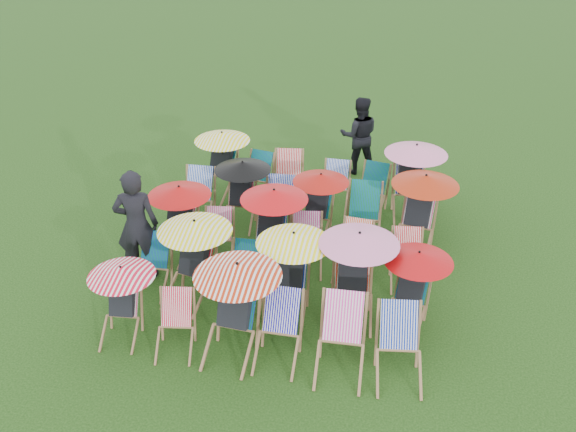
% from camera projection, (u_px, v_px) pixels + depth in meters
% --- Properties ---
extents(ground, '(100.00, 100.00, 0.00)m').
position_uv_depth(ground, '(286.00, 268.00, 11.07)').
color(ground, black).
rests_on(ground, ground).
extents(deckchair_0, '(0.98, 1.04, 1.16)m').
position_uv_depth(deckchair_0, '(121.00, 301.00, 9.28)').
color(deckchair_0, olive).
rests_on(deckchair_0, ground).
extents(deckchair_1, '(0.67, 0.84, 0.83)m').
position_uv_depth(deckchair_1, '(175.00, 326.00, 9.12)').
color(deckchair_1, olive).
rests_on(deckchair_1, ground).
extents(deckchair_2, '(1.23, 1.28, 1.46)m').
position_uv_depth(deckchair_2, '(233.00, 308.00, 8.89)').
color(deckchair_2, olive).
rests_on(deckchair_2, ground).
extents(deckchair_3, '(0.64, 0.88, 0.95)m').
position_uv_depth(deckchair_3, '(278.00, 332.00, 8.91)').
color(deckchair_3, olive).
rests_on(deckchair_3, ground).
extents(deckchair_4, '(0.73, 0.98, 1.03)m').
position_uv_depth(deckchair_4, '(341.00, 341.00, 8.69)').
color(deckchair_4, olive).
rests_on(deckchair_4, ground).
extents(deckchair_5, '(0.78, 0.98, 0.98)m').
position_uv_depth(deckchair_5, '(400.00, 349.00, 8.60)').
color(deckchair_5, olive).
rests_on(deckchair_5, ground).
extents(deckchair_6, '(0.61, 0.83, 0.87)m').
position_uv_depth(deckchair_6, '(151.00, 266.00, 10.35)').
color(deckchair_6, olive).
rests_on(deckchair_6, ground).
extents(deckchair_7, '(1.16, 1.24, 1.38)m').
position_uv_depth(deckchair_7, '(191.00, 259.00, 10.01)').
color(deckchair_7, olive).
rests_on(deckchair_7, ground).
extents(deckchair_8, '(0.67, 0.90, 0.94)m').
position_uv_depth(deckchair_8, '(246.00, 279.00, 10.00)').
color(deckchair_8, olive).
rests_on(deckchair_8, ground).
extents(deckchair_9, '(1.14, 1.20, 1.36)m').
position_uv_depth(deckchair_9, '(290.00, 272.00, 9.73)').
color(deckchair_9, olive).
rests_on(deckchair_9, ground).
extents(deckchair_10, '(1.20, 1.29, 1.43)m').
position_uv_depth(deckchair_10, '(354.00, 275.00, 9.60)').
color(deckchair_10, olive).
rests_on(deckchair_10, ground).
extents(deckchair_11, '(1.03, 1.10, 1.22)m').
position_uv_depth(deckchair_11, '(411.00, 287.00, 9.53)').
color(deckchair_11, olive).
rests_on(deckchair_11, ground).
extents(deckchair_12, '(1.09, 1.16, 1.29)m').
position_uv_depth(deckchair_12, '(177.00, 220.00, 11.14)').
color(deckchair_12, olive).
rests_on(deckchair_12, ground).
extents(deckchair_13, '(0.68, 0.86, 0.85)m').
position_uv_depth(deckchair_13, '(218.00, 238.00, 11.10)').
color(deckchair_13, olive).
rests_on(deckchair_13, ground).
extents(deckchair_14, '(1.15, 1.20, 1.36)m').
position_uv_depth(deckchair_14, '(271.00, 226.00, 10.89)').
color(deckchair_14, olive).
rests_on(deckchair_14, ground).
extents(deckchair_15, '(0.72, 0.90, 0.89)m').
position_uv_depth(deckchair_15, '(306.00, 245.00, 10.87)').
color(deckchair_15, olive).
rests_on(deckchair_15, ground).
extents(deckchair_16, '(0.65, 0.85, 0.87)m').
position_uv_depth(deckchair_16, '(353.00, 252.00, 10.72)').
color(deckchair_16, olive).
rests_on(deckchair_16, ground).
extents(deckchair_17, '(0.66, 0.85, 0.85)m').
position_uv_depth(deckchair_17, '(407.00, 260.00, 10.51)').
color(deckchair_17, olive).
rests_on(deckchair_17, ground).
extents(deckchair_18, '(0.67, 0.91, 0.96)m').
position_uv_depth(deckchair_18, '(196.00, 197.00, 12.25)').
color(deckchair_18, olive).
rests_on(deckchair_18, ground).
extents(deckchair_19, '(1.06, 1.11, 1.25)m').
position_uv_depth(deckchair_19, '(240.00, 192.00, 12.04)').
color(deckchair_19, olive).
rests_on(deckchair_19, ground).
extents(deckchair_20, '(0.70, 0.93, 0.95)m').
position_uv_depth(deckchair_20, '(279.00, 207.00, 11.93)').
color(deckchair_20, olive).
rests_on(deckchair_20, ground).
extents(deckchair_21, '(1.02, 1.08, 1.21)m').
position_uv_depth(deckchair_21, '(317.00, 204.00, 11.70)').
color(deckchair_21, olive).
rests_on(deckchair_21, ground).
extents(deckchair_22, '(0.72, 0.98, 1.02)m').
position_uv_depth(deckchair_22, '(363.00, 217.00, 11.56)').
color(deckchair_22, olive).
rests_on(deckchair_22, ground).
extents(deckchair_23, '(1.17, 1.24, 1.39)m').
position_uv_depth(deckchair_23, '(419.00, 211.00, 11.30)').
color(deckchair_23, olive).
rests_on(deckchair_23, ground).
extents(deckchair_24, '(1.12, 1.20, 1.33)m').
position_uv_depth(deckchair_24, '(219.00, 162.00, 13.06)').
color(deckchair_24, olive).
rests_on(deckchair_24, ground).
extents(deckchair_25, '(0.73, 0.91, 0.89)m').
position_uv_depth(deckchair_25, '(255.00, 178.00, 13.03)').
color(deckchair_25, olive).
rests_on(deckchair_25, ground).
extents(deckchair_26, '(0.76, 0.97, 0.96)m').
position_uv_depth(deckchair_26, '(288.00, 179.00, 12.92)').
color(deckchair_26, olive).
rests_on(deckchair_26, ground).
extents(deckchair_27, '(0.59, 0.81, 0.86)m').
position_uv_depth(deckchair_27, '(335.00, 187.00, 12.72)').
color(deckchair_27, olive).
rests_on(deckchair_27, ground).
extents(deckchair_28, '(0.73, 0.92, 0.90)m').
position_uv_depth(deckchair_28, '(371.00, 191.00, 12.55)').
color(deckchair_28, olive).
rests_on(deckchair_28, ground).
extents(deckchair_29, '(1.20, 1.29, 1.42)m').
position_uv_depth(deckchair_29, '(412.00, 179.00, 12.31)').
color(deckchair_29, olive).
rests_on(deckchair_29, ground).
extents(person_left, '(0.81, 0.64, 1.96)m').
position_uv_depth(person_left, '(137.00, 225.00, 10.41)').
color(person_left, black).
rests_on(person_left, ground).
extents(person_rear, '(0.95, 0.81, 1.72)m').
position_uv_depth(person_rear, '(359.00, 135.00, 13.86)').
color(person_rear, black).
rests_on(person_rear, ground).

